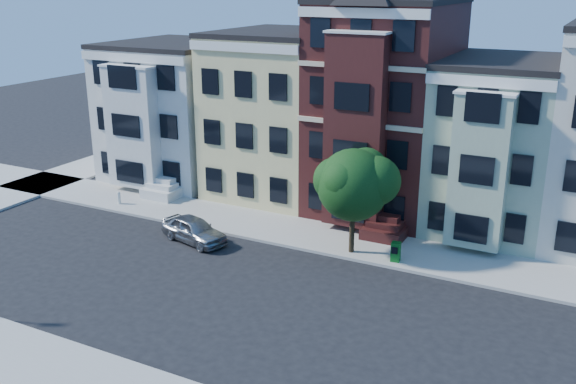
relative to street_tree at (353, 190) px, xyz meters
The scene contains 10 objects.
ground 7.67m from the street_tree, 99.34° to the right, with size 120.00×120.00×0.00m, color black.
far_sidewalk 3.76m from the street_tree, 131.79° to the left, with size 60.00×4.00×0.15m, color #9E9B93.
house_white 17.91m from the street_tree, 154.33° to the left, with size 8.00×9.00×9.00m, color silver.
house_yellow 11.32m from the street_tree, 136.33° to the left, with size 7.00×9.00×10.00m, color beige.
house_brown 8.23m from the street_tree, 98.17° to the left, with size 7.00×9.00×12.00m, color #381312.
house_green 9.49m from the street_tree, 55.16° to the left, with size 6.00×9.00×9.00m, color #97AA8D.
street_tree is the anchor object (origin of this frame).
parked_car 8.79m from the street_tree, 164.25° to the right, with size 1.61×4.01×1.37m, color gray.
newspaper_box 3.66m from the street_tree, ahead, with size 0.44×0.39×0.98m, color #0E5C1B.
fire_hydrant 15.72m from the street_tree, behind, with size 0.22×0.22×0.61m, color silver.
Camera 1 is at (11.94, -21.24, 13.19)m, focal length 40.00 mm.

